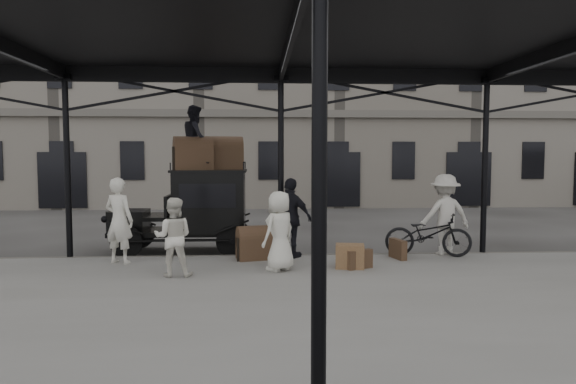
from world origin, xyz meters
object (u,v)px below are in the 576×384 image
(porter_official, at_px, (291,218))
(bicycle, at_px, (428,234))
(porter_left, at_px, (119,220))
(steamer_trunk_platform, at_px, (256,245))
(steamer_trunk_roof_near, at_px, (193,156))
(taxi, at_px, (198,207))

(porter_official, bearing_deg, bicycle, -143.81)
(porter_left, bearing_deg, steamer_trunk_platform, -151.37)
(steamer_trunk_roof_near, bearing_deg, taxi, 56.59)
(taxi, distance_m, bicycle, 5.86)
(steamer_trunk_roof_near, bearing_deg, porter_official, -43.57)
(bicycle, xyz_separation_m, steamer_trunk_roof_near, (-5.70, 1.34, 1.85))
(porter_left, relative_size, porter_official, 1.02)
(porter_official, height_order, steamer_trunk_roof_near, steamer_trunk_roof_near)
(taxi, height_order, steamer_trunk_roof_near, steamer_trunk_roof_near)
(porter_official, bearing_deg, porter_left, 43.01)
(taxi, bearing_deg, steamer_trunk_platform, -47.76)
(steamer_trunk_platform, bearing_deg, taxi, 118.88)
(taxi, xyz_separation_m, porter_official, (2.34, -1.55, -0.12))
(bicycle, bearing_deg, steamer_trunk_roof_near, 88.98)
(porter_left, bearing_deg, steamer_trunk_roof_near, -106.44)
(porter_official, height_order, bicycle, porter_official)
(steamer_trunk_roof_near, height_order, steamer_trunk_platform, steamer_trunk_roof_near)
(porter_left, bearing_deg, bicycle, -153.58)
(taxi, xyz_separation_m, steamer_trunk_platform, (1.53, -1.69, -0.73))
(bicycle, relative_size, steamer_trunk_roof_near, 2.09)
(bicycle, bearing_deg, porter_left, 105.24)
(porter_official, xyz_separation_m, steamer_trunk_roof_near, (-2.43, 1.30, 1.45))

